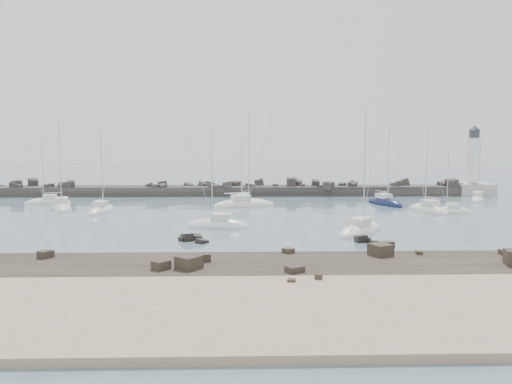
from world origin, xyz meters
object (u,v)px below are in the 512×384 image
sailboat_8 (385,204)px  sailboat_9 (450,212)px  sailboat_1 (62,208)px  sailboat_4 (244,205)px  lighthouse (472,179)px  sailboat_5 (218,226)px  sailboat_3 (101,211)px  sailboat_6 (243,202)px  sailboat_13 (48,203)px  sailboat_12 (478,200)px  sailboat_7 (361,231)px  sailboat_10 (428,211)px

sailboat_8 → sailboat_9: sailboat_8 is taller
sailboat_1 → sailboat_4: (28.68, 2.65, -0.01)m
lighthouse → sailboat_1: size_ratio=0.99×
sailboat_5 → sailboat_8: 34.99m
sailboat_4 → sailboat_5: sailboat_4 is taller
sailboat_1 → sailboat_3: 8.02m
sailboat_1 → sailboat_6: (28.55, 7.56, -0.01)m
sailboat_5 → sailboat_13: bearing=140.3°
sailboat_9 → sailboat_6: bearing=156.6°
sailboat_9 → sailboat_12: (11.43, 15.38, 0.02)m
sailboat_5 → sailboat_13: 39.55m
lighthouse → sailboat_3: bearing=-160.3°
sailboat_4 → sailboat_12: 42.74m
sailboat_6 → sailboat_8: 24.17m
sailboat_6 → sailboat_8: size_ratio=0.83×
sailboat_5 → sailboat_7: size_ratio=0.84×
sailboat_4 → sailboat_8: sailboat_4 is taller
sailboat_3 → sailboat_5: size_ratio=1.06×
sailboat_5 → sailboat_8: size_ratio=0.89×
sailboat_13 → sailboat_6: bearing=0.4°
sailboat_8 → sailboat_12: sailboat_8 is taller
sailboat_6 → sailboat_10: 30.51m
lighthouse → sailboat_13: lighthouse is taller
sailboat_9 → sailboat_7: bearing=-137.0°
sailboat_5 → sailboat_8: sailboat_8 is taller
lighthouse → sailboat_10: size_ratio=1.06×
sailboat_1 → sailboat_13: sailboat_1 is taller
sailboat_4 → sailboat_13: bearing=172.1°
sailboat_4 → sailboat_8: 23.86m
sailboat_4 → sailboat_5: size_ratio=1.29×
sailboat_4 → sailboat_9: (30.75, -8.47, -0.02)m
sailboat_10 → sailboat_5: bearing=-156.6°
sailboat_3 → sailboat_6: bearing=27.5°
sailboat_13 → sailboat_10: bearing=-10.8°
sailboat_5 → sailboat_12: sailboat_5 is taller
sailboat_8 → sailboat_6: bearing=172.1°
sailboat_3 → sailboat_1: bearing=153.6°
sailboat_7 → sailboat_9: size_ratio=1.45×
sailboat_6 → sailboat_13: 33.55m
sailboat_4 → sailboat_9: sailboat_4 is taller
sailboat_4 → sailboat_7: 27.99m
sailboat_1 → sailboat_4: 28.80m
sailboat_3 → sailboat_10: (49.40, -0.91, 0.01)m
sailboat_1 → sailboat_10: sailboat_1 is taller
lighthouse → sailboat_8: lighthouse is taller
sailboat_6 → sailboat_9: 33.66m
sailboat_7 → sailboat_9: sailboat_7 is taller
sailboat_4 → sailboat_10: (27.91, -7.12, 0.01)m
sailboat_6 → sailboat_10: sailboat_10 is taller
lighthouse → sailboat_8: bearing=-143.8°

